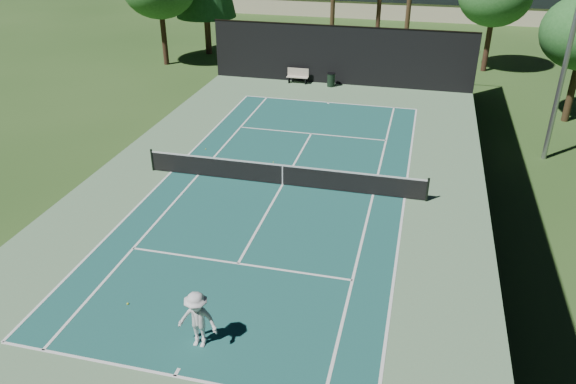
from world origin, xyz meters
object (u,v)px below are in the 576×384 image
tennis_net (282,174)px  tennis_ball_c (273,162)px  tennis_ball_b (204,164)px  player (197,320)px  tennis_ball_a (128,304)px  park_bench (298,75)px  trash_bin (331,80)px  tennis_ball_d (206,149)px

tennis_net → tennis_ball_c: (-1.04, 2.24, -0.53)m
tennis_ball_b → tennis_ball_c: tennis_ball_b is taller
player → tennis_ball_a: 3.28m
tennis_ball_a → tennis_ball_c: size_ratio=1.27×
tennis_ball_b → park_bench: size_ratio=0.04×
tennis_ball_c → player: bearing=-84.4°
player → park_bench: (-3.10, 26.16, -0.38)m
tennis_ball_b → trash_bin: bearing=75.0°
tennis_net → tennis_ball_d: size_ratio=192.48×
player → trash_bin: (-0.68, 25.89, -0.45)m
tennis_ball_a → park_bench: bearing=90.4°
player → tennis_ball_c: player is taller
tennis_ball_a → trash_bin: (2.25, 24.74, 0.44)m
tennis_ball_a → park_bench: size_ratio=0.05×
tennis_net → tennis_ball_d: bearing=148.9°
player → trash_bin: bearing=92.6°
park_bench → trash_bin: 2.43m
player → tennis_ball_b: player is taller
park_bench → trash_bin: (2.41, -0.27, -0.07)m
tennis_ball_d → trash_bin: size_ratio=0.07×
tennis_net → tennis_ball_b: (-4.29, 1.16, -0.53)m
tennis_ball_b → tennis_ball_d: size_ratio=0.89×
tennis_ball_b → tennis_net: bearing=-15.1°
tennis_ball_a → player: bearing=-21.4°
player → park_bench: player is taller
tennis_net → tennis_ball_d: (-4.88, 2.94, -0.52)m
tennis_ball_b → trash_bin: (3.80, 14.17, 0.45)m
tennis_net → tennis_ball_b: size_ratio=215.50×
player → trash_bin: 25.90m
tennis_net → tennis_ball_d: 5.72m
trash_bin → tennis_net: bearing=-88.2°
player → park_bench: 26.34m
tennis_ball_b → park_bench: 14.52m
tennis_ball_a → tennis_ball_d: tennis_ball_a is taller
tennis_net → park_bench: tennis_net is taller
player → trash_bin: size_ratio=1.97×
player → tennis_ball_b: bearing=112.1°
player → tennis_ball_b: 12.58m
player → tennis_ball_c: bearing=96.7°
player → tennis_net: bearing=92.2°
tennis_ball_b → tennis_ball_d: tennis_ball_d is taller
tennis_ball_c → tennis_ball_d: size_ratio=0.88×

